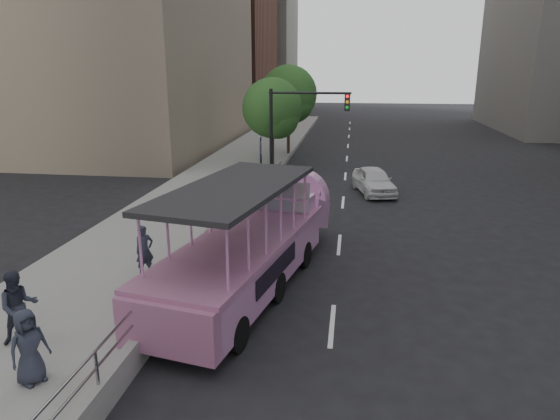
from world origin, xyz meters
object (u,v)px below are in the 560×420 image
Objects in this scene: traffic_signal at (294,123)px; street_tree_near at (274,110)px; car at (374,181)px; parking_sign at (261,161)px; pedestrian_mid at (19,307)px; pedestrian_far at (29,347)px; duck_boat at (255,243)px; pedestrian_near at (145,251)px; street_tree_far at (290,96)px.

traffic_signal is 0.91× the size of street_tree_near.
parking_sign reaches higher than car.
traffic_signal is (4.17, 16.74, 2.36)m from pedestrian_mid.
parking_sign reaches higher than pedestrian_far.
car is 7.66m from street_tree_near.
duck_boat reaches higher than parking_sign.
pedestrian_near is 5.30m from pedestrian_far.
parking_sign is at bearing 22.68° from pedestrian_far.
pedestrian_far is (-0.11, -5.30, 0.00)m from pedestrian_near.
pedestrian_mid is at bearing -96.05° from street_tree_far.
street_tree_far is (0.20, 6.00, 0.49)m from street_tree_near.
traffic_signal is at bearing 19.52° from pedestrian_far.
street_tree_far reaches higher than parking_sign.
traffic_signal reaches higher than duck_boat.
street_tree_far reaches higher than duck_boat.
pedestrian_mid is 17.41m from traffic_signal.
street_tree_near is at bearing 25.20° from pedestrian_far.
car is 14.25m from pedestrian_near.
street_tree_near is at bearing 132.00° from car.
duck_boat is 6.54× the size of pedestrian_far.
pedestrian_near is at bearing -102.71° from traffic_signal.
duck_boat is at bearing -80.64° from parking_sign.
street_tree_far reaches higher than pedestrian_near.
pedestrian_far is at bearing -99.41° from traffic_signal.
traffic_signal is 9.57m from street_tree_far.
pedestrian_mid is at bearing 69.13° from pedestrian_far.
duck_boat is at bearing -85.53° from street_tree_far.
pedestrian_far is 0.24× the size of street_tree_far.
traffic_signal is (-4.21, 0.46, 2.83)m from car.
car is 1.28× the size of parking_sign.
pedestrian_mid reaches higher than pedestrian_near.
parking_sign is 0.47× the size of street_tree_far.
pedestrian_far is (-7.21, -17.66, 0.41)m from car.
parking_sign is at bearing 32.05° from pedestrian_near.
traffic_signal is at bearing 159.57° from car.
traffic_signal reaches higher than pedestrian_near.
pedestrian_mid is 20.51m from street_tree_near.
traffic_signal reaches higher than pedestrian_far.
duck_boat reaches higher than pedestrian_near.
traffic_signal is at bearing 62.63° from parking_sign.
street_tree_near is at bearing -91.91° from street_tree_far.
pedestrian_near is 4.13m from pedestrian_mid.
duck_boat is 12.29m from traffic_signal.
traffic_signal is (1.29, 2.50, 1.61)m from parking_sign.
pedestrian_far is at bearing -93.34° from street_tree_far.
parking_sign is 3.24m from traffic_signal.
parking_sign is at bearing 99.36° from duck_boat.
traffic_signal reaches higher than car.
car is at bearing -33.83° from street_tree_near.
street_tree_far reaches higher than street_tree_near.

